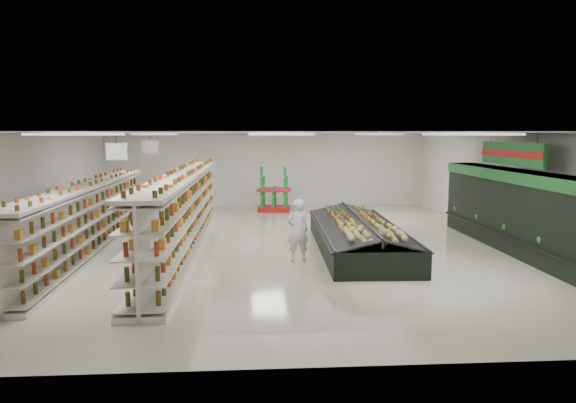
{
  "coord_description": "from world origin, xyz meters",
  "views": [
    {
      "loc": [
        -0.5,
        -14.6,
        3.16
      ],
      "look_at": [
        0.51,
        0.85,
        1.13
      ],
      "focal_mm": 32.0,
      "sensor_mm": 36.0,
      "label": 1
    }
  ],
  "objects": [
    {
      "name": "shopper_background",
      "position": [
        -3.33,
        4.98,
        0.9
      ],
      "size": [
        0.82,
        1.01,
        1.81
      ],
      "primitive_type": "imported",
      "rotation": [
        0.0,
        0.0,
        1.22
      ],
      "color": "tan",
      "rests_on": "floor"
    },
    {
      "name": "ceiling",
      "position": [
        0.0,
        0.0,
        3.2
      ],
      "size": [
        14.0,
        16.0,
        0.02
      ],
      "primitive_type": "cube",
      "color": "white",
      "rests_on": "wall_back"
    },
    {
      "name": "hortifruti_banner",
      "position": [
        6.25,
        -1.5,
        2.65
      ],
      "size": [
        0.12,
        3.2,
        0.95
      ],
      "color": "#1C6C2B",
      "rests_on": "ceiling"
    },
    {
      "name": "wall_front",
      "position": [
        0.0,
        -8.0,
        1.6
      ],
      "size": [
        14.0,
        0.02,
        3.2
      ],
      "primitive_type": "cube",
      "color": "white",
      "rests_on": "floor"
    },
    {
      "name": "aisle_sign_near",
      "position": [
        -3.8,
        -2.0,
        2.75
      ],
      "size": [
        0.52,
        0.06,
        0.75
      ],
      "color": "white",
      "rests_on": "ceiling"
    },
    {
      "name": "wall_back",
      "position": [
        0.0,
        8.0,
        1.6
      ],
      "size": [
        14.0,
        0.02,
        3.2
      ],
      "primitive_type": "cube",
      "color": "white",
      "rests_on": "floor"
    },
    {
      "name": "soda_endcap",
      "position": [
        0.3,
        6.31,
        0.82
      ],
      "size": [
        1.45,
        1.09,
        1.69
      ],
      "rotation": [
        0.0,
        0.0,
        -0.16
      ],
      "color": "red",
      "rests_on": "floor"
    },
    {
      "name": "gondola_center",
      "position": [
        -2.46,
        -0.21,
        0.96
      ],
      "size": [
        0.92,
        12.07,
        2.09
      ],
      "rotation": [
        0.0,
        0.0,
        0.0
      ],
      "color": "silver",
      "rests_on": "floor"
    },
    {
      "name": "produce_island",
      "position": [
        2.34,
        -0.88,
        0.42
      ],
      "size": [
        2.43,
        6.28,
        0.93
      ],
      "rotation": [
        0.0,
        0.0,
        -0.03
      ],
      "color": "black",
      "rests_on": "floor"
    },
    {
      "name": "aisle_sign_far",
      "position": [
        -3.8,
        2.0,
        2.75
      ],
      "size": [
        0.52,
        0.06,
        0.75
      ],
      "color": "white",
      "rests_on": "ceiling"
    },
    {
      "name": "wall_right",
      "position": [
        7.0,
        0.0,
        1.6
      ],
      "size": [
        0.02,
        16.0,
        3.2
      ],
      "primitive_type": "cube",
      "color": "white",
      "rests_on": "floor"
    },
    {
      "name": "produce_wall_case",
      "position": [
        6.53,
        -1.5,
        1.24
      ],
      "size": [
        0.93,
        8.0,
        2.2
      ],
      "color": "black",
      "rests_on": "floor"
    },
    {
      "name": "shopper_main",
      "position": [
        0.57,
        -2.09,
        0.79
      ],
      "size": [
        0.63,
        0.47,
        1.57
      ],
      "primitive_type": "imported",
      "rotation": [
        0.0,
        0.0,
        3.32
      ],
      "color": "silver",
      "rests_on": "floor"
    },
    {
      "name": "floor",
      "position": [
        0.0,
        0.0,
        0.0
      ],
      "size": [
        16.0,
        16.0,
        0.0
      ],
      "primitive_type": "plane",
      "color": "beige",
      "rests_on": "ground"
    },
    {
      "name": "gondola_left",
      "position": [
        -4.98,
        -0.57,
        0.84
      ],
      "size": [
        1.07,
        10.62,
        1.84
      ],
      "rotation": [
        0.0,
        0.0,
        0.03
      ],
      "color": "silver",
      "rests_on": "floor"
    },
    {
      "name": "wall_left",
      "position": [
        -7.0,
        0.0,
        1.6
      ],
      "size": [
        0.02,
        16.0,
        3.2
      ],
      "primitive_type": "cube",
      "color": "white",
      "rests_on": "floor"
    }
  ]
}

